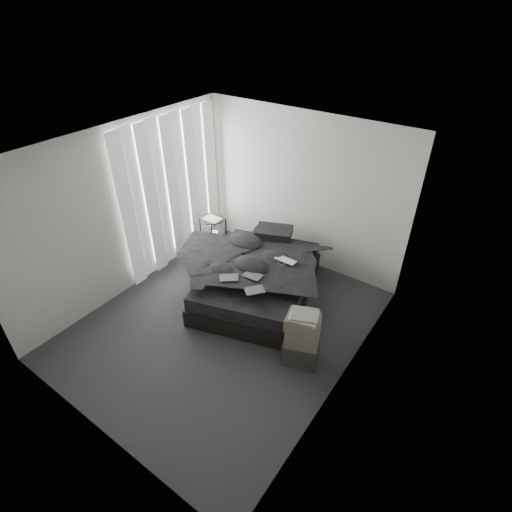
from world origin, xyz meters
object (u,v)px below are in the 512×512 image
Objects in this scene: bed at (258,287)px; side_stand at (214,238)px; box_lower at (301,350)px; laptop at (284,258)px.

side_stand is at bearing 144.13° from bed.
bed is 4.67× the size of box_lower.
side_stand is 1.72× the size of box_lower.
bed is 2.71× the size of side_stand.
bed is 0.73m from laptop.
bed is 1.36m from side_stand.
laptop is 0.43× the size of side_stand.
bed is at bearing 147.67° from box_lower.
box_lower is at bearing -45.83° from laptop.
box_lower is (0.87, -0.93, -0.59)m from laptop.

